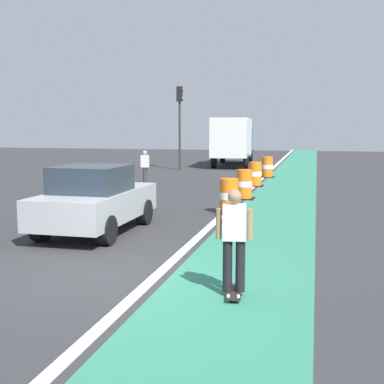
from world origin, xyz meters
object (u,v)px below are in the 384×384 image
traffic_barrel_front (229,197)px  delivery_truck_down_block (233,139)px  pedestrian_crossing (145,167)px  traffic_barrel_back (255,174)px  skateboarder_on_lane (234,239)px  parked_sedan_nearest (95,200)px  traffic_barrel_mid (244,185)px  traffic_light_corner (180,113)px  traffic_barrel_far (267,167)px

traffic_barrel_front → delivery_truck_down_block: 19.56m
delivery_truck_down_block → pedestrian_crossing: bearing=-98.1°
traffic_barrel_front → delivery_truck_down_block: bearing=98.9°
delivery_truck_down_block → pedestrian_crossing: 13.18m
traffic_barrel_back → pedestrian_crossing: (-4.78, -1.28, 0.33)m
skateboarder_on_lane → parked_sedan_nearest: 5.73m
skateboarder_on_lane → parked_sedan_nearest: size_ratio=0.41×
delivery_truck_down_block → pedestrian_crossing: size_ratio=4.81×
parked_sedan_nearest → delivery_truck_down_block: bearing=90.5°
traffic_barrel_mid → traffic_barrel_back: (-0.10, 4.19, 0.00)m
parked_sedan_nearest → traffic_light_corner: 18.97m
traffic_barrel_mid → traffic_barrel_far: same height
parked_sedan_nearest → pedestrian_crossing: (-2.08, 9.77, 0.03)m
traffic_barrel_mid → traffic_barrel_far: size_ratio=1.00×
skateboarder_on_lane → traffic_barrel_back: skateboarder_on_lane is taller
traffic_barrel_front → traffic_light_corner: bearing=110.6°
skateboarder_on_lane → traffic_light_corner: size_ratio=0.33×
traffic_barrel_front → traffic_barrel_back: bearing=90.8°
parked_sedan_nearest → pedestrian_crossing: parked_sedan_nearest is taller
traffic_barrel_mid → traffic_barrel_back: same height
skateboarder_on_lane → traffic_barrel_front: size_ratio=1.55×
skateboarder_on_lane → traffic_barrel_mid: bearing=97.1°
skateboarder_on_lane → pedestrian_crossing: (-6.23, 13.72, -0.05)m
traffic_barrel_far → traffic_light_corner: 7.27m
pedestrian_crossing → traffic_barrel_front: bearing=-52.1°
traffic_barrel_mid → pedestrian_crossing: bearing=149.2°
delivery_truck_down_block → traffic_barrel_front: bearing=-81.1°
traffic_barrel_mid → traffic_barrel_back: size_ratio=1.00×
delivery_truck_down_block → traffic_light_corner: traffic_light_corner is taller
traffic_light_corner → pedestrian_crossing: 9.21m
traffic_barrel_far → parked_sedan_nearest: bearing=-100.6°
traffic_barrel_far → traffic_light_corner: traffic_light_corner is taller
skateboarder_on_lane → traffic_barrel_far: 19.18m
delivery_truck_down_block → traffic_light_corner: size_ratio=1.52×
skateboarder_on_lane → traffic_barrel_back: (-1.45, 14.99, -0.38)m
traffic_barrel_back → pedestrian_crossing: 4.96m
traffic_barrel_far → traffic_light_corner: (-5.71, 3.37, 2.97)m
parked_sedan_nearest → traffic_light_corner: traffic_light_corner is taller
parked_sedan_nearest → traffic_barrel_far: parked_sedan_nearest is taller
parked_sedan_nearest → traffic_barrel_mid: bearing=67.8°
parked_sedan_nearest → traffic_barrel_back: parked_sedan_nearest is taller
traffic_barrel_mid → pedestrian_crossing: 5.69m
delivery_truck_down_block → traffic_barrel_mid: bearing=-79.3°
traffic_barrel_front → traffic_barrel_mid: same height
parked_sedan_nearest → traffic_barrel_mid: 7.41m
traffic_barrel_front → traffic_barrel_far: (0.05, 11.69, 0.00)m
traffic_light_corner → traffic_barrel_front: bearing=-69.4°
traffic_barrel_far → traffic_barrel_front: bearing=-90.2°
traffic_barrel_far → pedestrian_crossing: 7.34m
traffic_light_corner → delivery_truck_down_block: bearing=58.0°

